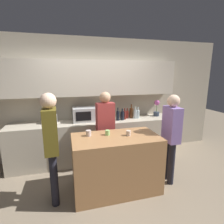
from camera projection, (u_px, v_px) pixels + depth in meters
The scene contains 20 objects.
ground_plane at pixel (112, 200), 2.71m from camera, with size 14.00×14.00×0.00m, color #7F705B.
back_wall at pixel (93, 91), 3.95m from camera, with size 6.40×0.40×2.70m.
back_counter at pixel (96, 140), 3.92m from camera, with size 3.60×0.62×0.91m.
kitchen_island at pixel (116, 163), 2.89m from camera, with size 1.40×0.74×0.93m.
microwave at pixel (85, 114), 3.79m from camera, with size 0.52×0.39×0.30m.
toaster at pixel (51, 119), 3.63m from camera, with size 0.26×0.16×0.18m.
potted_plant at pixel (157, 108), 4.23m from camera, with size 0.14×0.14×0.40m.
bottle_0 at pixel (118, 116), 3.84m from camera, with size 0.07×0.07×0.28m.
bottle_1 at pixel (122, 116), 3.88m from camera, with size 0.09×0.09×0.26m.
bottle_2 at pixel (125, 115), 3.94m from camera, with size 0.08×0.08×0.25m.
bottle_3 at pixel (127, 114), 4.04m from camera, with size 0.07×0.07×0.23m.
bottle_4 at pixel (131, 113), 4.04m from camera, with size 0.08×0.08×0.33m.
bottle_5 at pixel (135, 114), 4.03m from camera, with size 0.07×0.07×0.27m.
bottle_6 at pixel (138, 114), 4.04m from camera, with size 0.07×0.07×0.26m.
cup_0 at pixel (89, 133), 2.81m from camera, with size 0.09×0.09×0.09m.
cup_1 at pixel (108, 133), 2.85m from camera, with size 0.08×0.08×0.08m.
cup_2 at pixel (128, 133), 2.83m from camera, with size 0.08×0.08×0.09m.
person_left at pixel (105, 125), 3.38m from camera, with size 0.35×0.21×1.59m.
person_center at pixel (171, 132), 3.00m from camera, with size 0.21×0.35×1.58m.
person_right at pixel (51, 140), 2.48m from camera, with size 0.22×0.35×1.67m.
Camera 1 is at (-0.62, -2.27, 1.91)m, focal length 28.00 mm.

